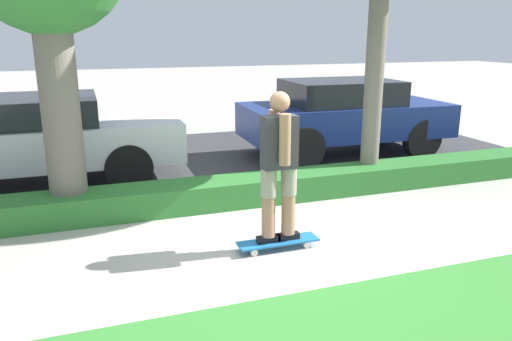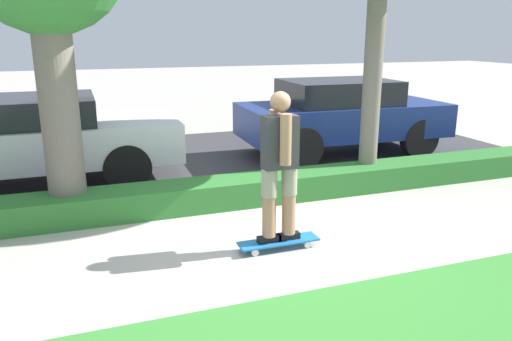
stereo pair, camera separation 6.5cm
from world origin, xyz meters
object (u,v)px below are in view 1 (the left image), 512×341
object	(u,v)px
skater_person	(279,164)
parked_car_middle	(344,114)
parked_car_front	(25,137)
skateboard	(278,242)

from	to	relation	value
skater_person	parked_car_middle	distance (m)	4.73
parked_car_front	skateboard	bearing A→B (deg)	-51.95
skateboard	skater_person	xyz separation A→B (m)	(0.00, 0.00, 0.90)
skater_person	parked_car_front	distance (m)	4.58
parked_car_middle	skater_person	bearing A→B (deg)	-125.66
skateboard	parked_car_middle	size ratio (longest dim) A/B	0.23
skateboard	parked_car_front	size ratio (longest dim) A/B	0.20
skateboard	parked_car_middle	bearing A→B (deg)	52.78
skateboard	skater_person	size ratio (longest dim) A/B	0.55
parked_car_front	parked_car_middle	bearing A→B (deg)	1.68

